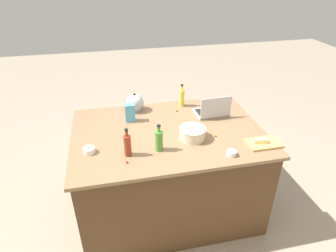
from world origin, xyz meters
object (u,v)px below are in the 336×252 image
object	(u,v)px
ramekin_small	(89,150)
cutting_board	(264,143)
ramekin_medium	(231,153)
bottle_olive	(159,140)
butter_stick_left	(261,141)
bottle_soy	(127,145)
candy_bag	(130,113)
mixing_bowl_large	(193,133)
laptop	(212,111)
kettle	(135,103)
bottle_oil	(182,97)

from	to	relation	value
ramekin_small	cutting_board	bearing A→B (deg)	172.55
ramekin_medium	bottle_olive	bearing A→B (deg)	-19.68
cutting_board	butter_stick_left	distance (m)	0.04
ramekin_small	bottle_soy	bearing A→B (deg)	161.84
bottle_olive	candy_bag	world-z (taller)	bottle_olive
mixing_bowl_large	butter_stick_left	xyz separation A→B (m)	(-0.52, 0.21, -0.02)
laptop	ramekin_small	xyz separation A→B (m)	(1.16, 0.39, -0.02)
mixing_bowl_large	cutting_board	xyz separation A→B (m)	(-0.55, 0.21, -0.04)
bottle_olive	butter_stick_left	bearing A→B (deg)	172.91
ramekin_medium	candy_bag	world-z (taller)	candy_bag
mixing_bowl_large	butter_stick_left	bearing A→B (deg)	157.58
bottle_soy	ramekin_medium	distance (m)	0.80
mixing_bowl_large	butter_stick_left	size ratio (longest dim) A/B	2.09
cutting_board	mixing_bowl_large	bearing A→B (deg)	-21.28
bottle_soy	kettle	distance (m)	0.77
mixing_bowl_large	cutting_board	distance (m)	0.59
cutting_board	ramekin_medium	xyz separation A→B (m)	(0.32, 0.09, 0.01)
bottle_olive	ramekin_medium	world-z (taller)	bottle_olive
bottle_oil	ramekin_small	bearing A→B (deg)	35.47
laptop	candy_bag	size ratio (longest dim) A/B	1.87
ramekin_small	kettle	bearing A→B (deg)	-123.88
butter_stick_left	ramekin_medium	world-z (taller)	butter_stick_left
laptop	bottle_soy	size ratio (longest dim) A/B	1.36
ramekin_small	candy_bag	bearing A→B (deg)	-129.68
mixing_bowl_large	ramekin_small	bearing A→B (deg)	2.03
cutting_board	ramekin_small	bearing A→B (deg)	-7.45
ramekin_small	candy_bag	xyz separation A→B (m)	(-0.37, -0.45, 0.06)
bottle_soy	bottle_oil	xyz separation A→B (m)	(-0.62, -0.75, 0.00)
candy_bag	ramekin_small	bearing A→B (deg)	50.32
bottle_soy	candy_bag	xyz separation A→B (m)	(-0.07, -0.54, -0.01)
laptop	butter_stick_left	distance (m)	0.61
bottle_soy	candy_bag	size ratio (longest dim) A/B	1.38
ramekin_small	mixing_bowl_large	bearing A→B (deg)	-177.97
cutting_board	ramekin_medium	size ratio (longest dim) A/B	3.64
butter_stick_left	ramekin_small	world-z (taller)	butter_stick_left
bottle_soy	bottle_olive	distance (m)	0.25
kettle	cutting_board	world-z (taller)	kettle
bottle_olive	candy_bag	distance (m)	0.55
butter_stick_left	candy_bag	distance (m)	1.18
cutting_board	bottle_oil	bearing A→B (deg)	-60.29
bottle_soy	bottle_olive	size ratio (longest dim) A/B	1.02
kettle	mixing_bowl_large	bearing A→B (deg)	123.39
bottle_soy	laptop	bearing A→B (deg)	-150.39
bottle_soy	bottle_oil	distance (m)	0.98
bottle_soy	bottle_olive	world-z (taller)	bottle_soy
ramekin_medium	candy_bag	xyz separation A→B (m)	(0.71, -0.72, 0.07)
cutting_board	butter_stick_left	xyz separation A→B (m)	(0.03, 0.00, 0.03)
bottle_soy	cutting_board	bearing A→B (deg)	175.55
butter_stick_left	ramekin_medium	size ratio (longest dim) A/B	1.45
bottle_soy	butter_stick_left	world-z (taller)	bottle_soy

